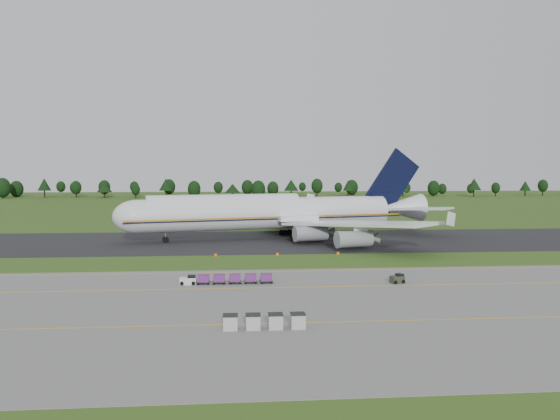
{
  "coord_description": "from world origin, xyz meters",
  "views": [
    {
      "loc": [
        -4.42,
        -98.79,
        17.14
      ],
      "look_at": [
        3.7,
        2.0,
        9.35
      ],
      "focal_mm": 35.0,
      "sensor_mm": 36.0,
      "label": 1
    }
  ],
  "objects": [
    {
      "name": "ground",
      "position": [
        0.0,
        0.0,
        0.0
      ],
      "size": [
        600.0,
        600.0,
        0.0
      ],
      "primitive_type": "plane",
      "color": "#315018",
      "rests_on": "ground"
    },
    {
      "name": "apron_markings",
      "position": [
        0.0,
        -26.98,
        0.06
      ],
      "size": [
        300.0,
        30.2,
        0.01
      ],
      "color": "gold",
      "rests_on": "apron"
    },
    {
      "name": "taxiway",
      "position": [
        0.0,
        28.0,
        0.04
      ],
      "size": [
        300.0,
        40.0,
        0.08
      ],
      "primitive_type": "cube",
      "color": "black",
      "rests_on": "ground"
    },
    {
      "name": "baggage_train",
      "position": [
        -6.12,
        -18.82,
        0.81
      ],
      "size": [
        13.7,
        1.45,
        1.4
      ],
      "color": "silver",
      "rests_on": "apron"
    },
    {
      "name": "apron",
      "position": [
        0.0,
        -34.0,
        0.03
      ],
      "size": [
        300.0,
        52.0,
        0.06
      ],
      "primitive_type": "cube",
      "color": "slate",
      "rests_on": "ground"
    },
    {
      "name": "uld_row",
      "position": [
        -1.52,
        -41.92,
        0.85
      ],
      "size": [
        8.8,
        1.6,
        1.58
      ],
      "color": "#ADADAD",
      "rests_on": "apron"
    },
    {
      "name": "aircraft",
      "position": [
        4.51,
        33.39,
        6.38
      ],
      "size": [
        79.79,
        75.74,
        22.35
      ],
      "color": "silver",
      "rests_on": "ground"
    },
    {
      "name": "utility_cart",
      "position": [
        19.42,
        -20.38,
        0.59
      ],
      "size": [
        2.25,
        1.74,
        1.09
      ],
      "color": "#2B3323",
      "rests_on": "apron"
    },
    {
      "name": "edge_markers",
      "position": [
        3.55,
        6.47,
        0.27
      ],
      "size": [
        24.51,
        0.3,
        0.6
      ],
      "color": "orange",
      "rests_on": "ground"
    },
    {
      "name": "tree_line",
      "position": [
        -5.66,
        222.19,
        6.05
      ],
      "size": [
        532.17,
        23.46,
        11.37
      ],
      "color": "black",
      "rests_on": "ground"
    }
  ]
}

